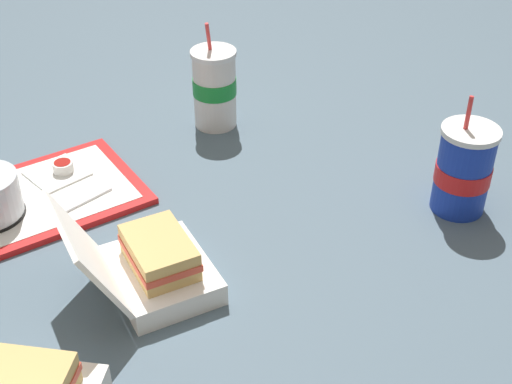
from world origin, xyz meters
The scene contains 8 objects.
ground_plane centered at (0.00, 0.00, 0.00)m, with size 3.20×3.20×0.00m, color #4C6070.
food_tray centered at (0.31, -0.17, 0.01)m, with size 0.41×0.33×0.01m.
ketchup_cup centered at (0.25, -0.23, 0.03)m, with size 0.04×0.04×0.02m.
napkin_stack centered at (0.27, -0.23, 0.02)m, with size 0.10×0.10×0.00m, color white.
plastic_fork centered at (0.23, -0.12, 0.02)m, with size 0.11×0.01×0.01m, color white.
clamshell_sandwich_corner centered at (0.17, 0.14, 0.04)m, with size 0.24×0.20×0.18m.
soda_cup_corner centered at (-0.40, 0.14, 0.08)m, with size 0.10×0.10×0.23m.
soda_cup_front centered at (-0.09, -0.32, 0.09)m, with size 0.10×0.10×0.23m.
Camera 1 is at (0.34, 0.98, 0.79)m, focal length 50.00 mm.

